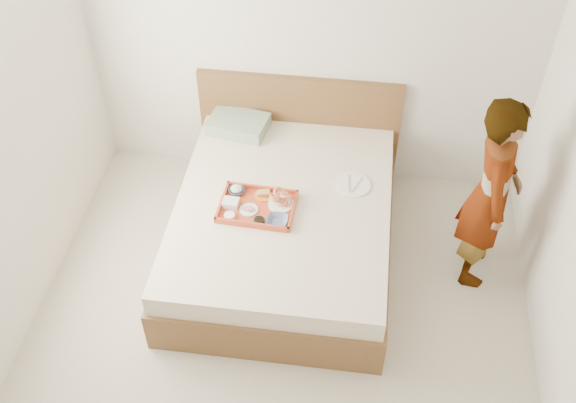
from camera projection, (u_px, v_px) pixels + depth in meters
The scene contains 17 objects.
ground at pixel (274, 363), 4.60m from camera, with size 3.50×4.00×0.01m, color beige.
ceiling at pixel (265, 17), 2.76m from camera, with size 3.50×4.00×0.01m, color white.
wall_back at pixel (311, 37), 5.08m from camera, with size 3.50×0.01×2.60m, color silver.
bed at pixel (283, 228), 5.12m from camera, with size 1.65×2.00×0.53m, color brown.
headboard at pixel (299, 126), 5.65m from camera, with size 1.65×0.06×0.95m, color brown.
pillow at pixel (238, 124), 5.49m from camera, with size 0.46×0.31×0.11m, color gray.
tray at pixel (257, 206), 4.87m from camera, with size 0.54×0.39×0.05m, color #B94C22.
prawn_plate at pixel (281, 204), 4.89m from camera, with size 0.19×0.19×0.01m, color white.
navy_bowl_big at pixel (277, 221), 4.76m from camera, with size 0.15×0.15×0.04m, color navy.
sauce_dish at pixel (259, 221), 4.76m from camera, with size 0.08×0.08×0.03m, color black.
meat_plate at pixel (249, 210), 4.85m from camera, with size 0.13×0.13×0.01m, color white.
bread_plate at pixel (263, 196), 4.96m from camera, with size 0.13×0.13×0.01m, color orange.
salad_bowl at pixel (237, 191), 4.97m from camera, with size 0.12×0.12×0.04m, color navy.
plastic_tub at pixel (231, 203), 4.88m from camera, with size 0.11×0.09×0.05m, color silver.
cheese_round at pixel (230, 216), 4.80m from camera, with size 0.08×0.08×0.03m, color white.
dinner_plate at pixel (353, 185), 5.06m from camera, with size 0.26×0.26×0.01m, color white.
person at pixel (491, 194), 4.64m from camera, with size 0.57×0.37×1.55m, color white.
Camera 1 is at (0.42, -2.45, 4.02)m, focal length 42.46 mm.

